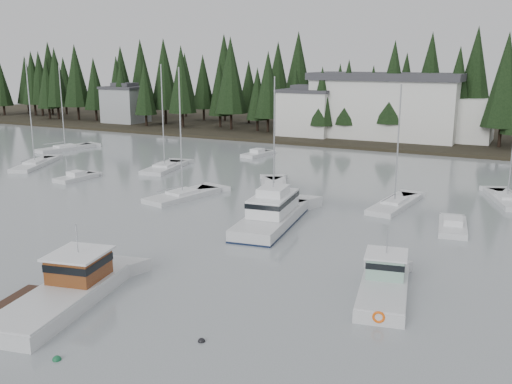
% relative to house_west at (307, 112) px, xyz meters
% --- Properties ---
extents(far_shore_land, '(240.00, 54.00, 1.00)m').
position_rel_house_west_xyz_m(far_shore_land, '(18.00, 18.00, -4.65)').
color(far_shore_land, black).
rests_on(far_shore_land, ground).
extents(conifer_treeline, '(200.00, 22.00, 20.00)m').
position_rel_house_west_xyz_m(conifer_treeline, '(18.00, 7.00, -4.65)').
color(conifer_treeline, black).
rests_on(conifer_treeline, ground).
extents(house_west, '(9.54, 7.42, 8.75)m').
position_rel_house_west_xyz_m(house_west, '(0.00, 0.00, 0.00)').
color(house_west, silver).
rests_on(house_west, ground).
extents(house_far_west, '(8.48, 7.42, 8.25)m').
position_rel_house_west_xyz_m(house_far_west, '(-42.00, 2.00, -0.25)').
color(house_far_west, '#999EA0').
rests_on(house_far_west, ground).
extents(harbor_inn, '(29.50, 11.50, 10.90)m').
position_rel_house_west_xyz_m(harbor_inn, '(15.04, 3.34, 1.12)').
color(harbor_inn, silver).
rests_on(harbor_inn, ground).
extents(lobster_boat_brown, '(6.49, 10.62, 5.02)m').
position_rel_house_west_xyz_m(lobster_boat_brown, '(13.79, -71.34, -4.08)').
color(lobster_boat_brown, silver).
rests_on(lobster_boat_brown, ground).
extents(cabin_cruiser_center, '(5.12, 11.93, 4.96)m').
position_rel_house_west_xyz_m(cabin_cruiser_center, '(17.59, -51.45, -3.91)').
color(cabin_cruiser_center, silver).
rests_on(cabin_cruiser_center, ground).
extents(lobster_boat_teal, '(4.16, 8.17, 4.34)m').
position_rel_house_west_xyz_m(lobster_boat_teal, '(29.93, -61.79, -4.14)').
color(lobster_boat_teal, silver).
rests_on(lobster_boat_teal, ground).
extents(sailboat_1, '(5.16, 8.51, 12.59)m').
position_rel_house_west_xyz_m(sailboat_1, '(34.95, -33.88, -4.58)').
color(sailboat_1, silver).
rests_on(sailboat_1, ground).
extents(sailboat_2, '(4.56, 8.81, 13.52)m').
position_rel_house_west_xyz_m(sailboat_2, '(5.42, -46.93, -4.58)').
color(sailboat_2, silver).
rests_on(sailboat_2, ground).
extents(sailboat_3, '(4.53, 9.30, 13.33)m').
position_rel_house_west_xyz_m(sailboat_3, '(-28.20, -29.33, -4.58)').
color(sailboat_3, silver).
rests_on(sailboat_3, ground).
extents(sailboat_5, '(6.47, 9.61, 12.54)m').
position_rel_house_west_xyz_m(sailboat_5, '(12.15, -39.46, -4.59)').
color(sailboat_5, silver).
rests_on(sailboat_5, ground).
extents(sailboat_6, '(3.40, 9.10, 12.07)m').
position_rel_house_west_xyz_m(sailboat_6, '(25.48, -40.73, -4.59)').
color(sailboat_6, silver).
rests_on(sailboat_6, ground).
extents(sailboat_8, '(6.36, 10.20, 14.19)m').
position_rel_house_west_xyz_m(sailboat_8, '(-21.64, -41.23, -4.57)').
color(sailboat_8, silver).
rests_on(sailboat_8, ground).
extents(sailboat_10, '(4.48, 8.89, 13.64)m').
position_rel_house_west_xyz_m(sailboat_10, '(-5.08, -35.43, -4.58)').
color(sailboat_10, silver).
rests_on(sailboat_10, ground).
extents(runabout_0, '(2.55, 5.23, 1.42)m').
position_rel_house_west_xyz_m(runabout_0, '(-10.54, -45.27, -4.52)').
color(runabout_0, silver).
rests_on(runabout_0, ground).
extents(runabout_1, '(3.06, 5.97, 1.42)m').
position_rel_house_west_xyz_m(runabout_1, '(31.58, -46.07, -4.52)').
color(runabout_1, silver).
rests_on(runabout_1, ground).
extents(runabout_3, '(2.99, 5.75, 1.42)m').
position_rel_house_west_xyz_m(runabout_3, '(0.77, -20.84, -4.52)').
color(runabout_3, silver).
rests_on(runabout_3, ground).
extents(mooring_buoy_green, '(0.43, 0.43, 0.43)m').
position_rel_house_west_xyz_m(mooring_buoy_green, '(18.17, -76.22, -4.65)').
color(mooring_buoy_green, '#145933').
rests_on(mooring_buoy_green, ground).
extents(mooring_buoy_dark, '(0.38, 0.38, 0.38)m').
position_rel_house_west_xyz_m(mooring_buoy_dark, '(23.29, -71.63, -4.65)').
color(mooring_buoy_dark, black).
rests_on(mooring_buoy_dark, ground).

